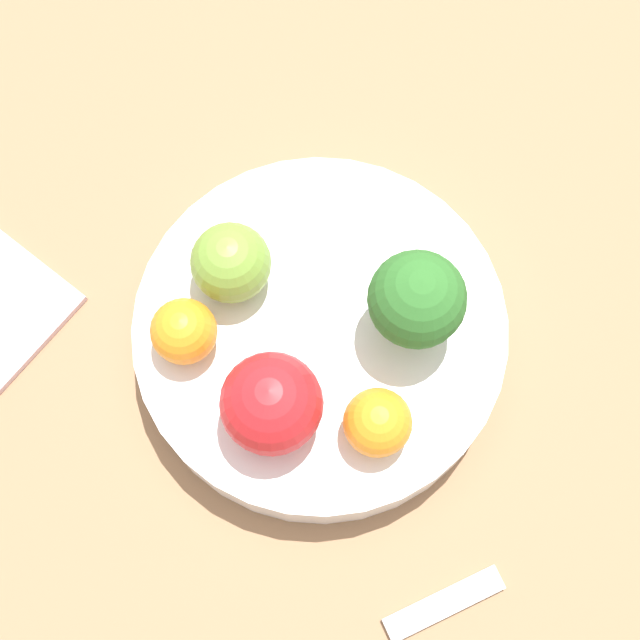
{
  "coord_description": "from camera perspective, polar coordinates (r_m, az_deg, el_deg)",
  "views": [
    {
      "loc": [
        -0.13,
        0.13,
        0.62
      ],
      "look_at": [
        0.0,
        0.0,
        0.07
      ],
      "focal_mm": 50.0,
      "sensor_mm": 36.0,
      "label": 1
    }
  ],
  "objects": [
    {
      "name": "ground_plane",
      "position": [
        0.65,
        -0.0,
        -2.13
      ],
      "size": [
        6.0,
        6.0,
        0.0
      ],
      "primitive_type": "plane",
      "color": "gray"
    },
    {
      "name": "apple_red",
      "position": [
        0.57,
        -5.72,
        3.66
      ],
      "size": [
        0.05,
        0.05,
        0.05
      ],
      "color": "olive",
      "rests_on": "bowl"
    },
    {
      "name": "spoon",
      "position": [
        0.6,
        7.92,
        -17.55
      ],
      "size": [
        0.05,
        0.08,
        0.01
      ],
      "color": "silver",
      "rests_on": "table_surface"
    },
    {
      "name": "apple_green",
      "position": [
        0.54,
        -3.13,
        -5.38
      ],
      "size": [
        0.06,
        0.06,
        0.06
      ],
      "color": "red",
      "rests_on": "bowl"
    },
    {
      "name": "bowl",
      "position": [
        0.6,
        -0.0,
        -0.98
      ],
      "size": [
        0.25,
        0.25,
        0.04
      ],
      "color": "white",
      "rests_on": "table_surface"
    },
    {
      "name": "orange_front",
      "position": [
        0.57,
        -8.71,
        -0.72
      ],
      "size": [
        0.04,
        0.04,
        0.04
      ],
      "color": "orange",
      "rests_on": "bowl"
    },
    {
      "name": "table_surface",
      "position": [
        0.64,
        -0.0,
        -1.87
      ],
      "size": [
        1.2,
        1.2,
        0.02
      ],
      "color": "#936D4C",
      "rests_on": "ground_plane"
    },
    {
      "name": "orange_back",
      "position": [
        0.55,
        3.71,
        -6.57
      ],
      "size": [
        0.04,
        0.04,
        0.04
      ],
      "color": "orange",
      "rests_on": "bowl"
    },
    {
      "name": "broccoli",
      "position": [
        0.55,
        6.21,
        1.28
      ],
      "size": [
        0.06,
        0.06,
        0.08
      ],
      "color": "#8CB76B",
      "rests_on": "bowl"
    }
  ]
}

